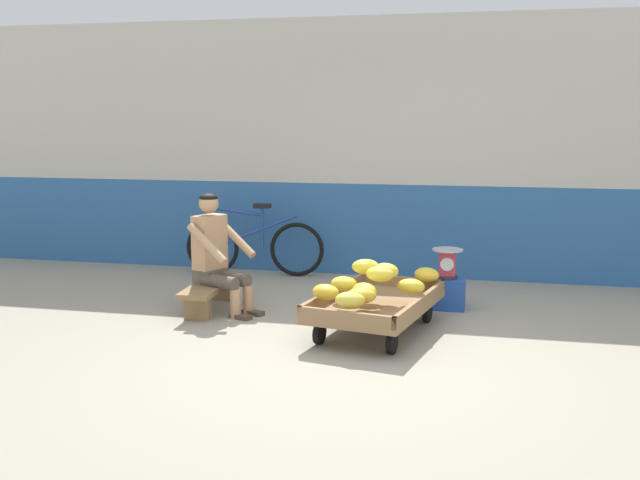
% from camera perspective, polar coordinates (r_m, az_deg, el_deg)
% --- Properties ---
extents(ground_plane, '(80.00, 80.00, 0.00)m').
position_cam_1_polar(ground_plane, '(5.82, 1.53, -9.20)').
color(ground_plane, gray).
extents(back_wall, '(16.00, 0.30, 2.99)m').
position_cam_1_polar(back_wall, '(8.79, 5.77, 7.01)').
color(back_wall, '#2D609E').
rests_on(back_wall, ground).
extents(banana_cart, '(1.11, 1.58, 0.36)m').
position_cam_1_polar(banana_cart, '(6.49, 4.34, -5.05)').
color(banana_cart, '#8E6B47').
rests_on(banana_cart, ground).
extents(banana_pile, '(1.06, 1.34, 0.27)m').
position_cam_1_polar(banana_pile, '(6.35, 4.03, -3.31)').
color(banana_pile, gold).
rests_on(banana_pile, banana_cart).
extents(low_bench, '(0.34, 1.11, 0.27)m').
position_cam_1_polar(low_bench, '(7.32, -8.37, -3.78)').
color(low_bench, olive).
rests_on(low_bench, ground).
extents(vendor_seated, '(0.74, 0.62, 1.14)m').
position_cam_1_polar(vendor_seated, '(7.19, -7.94, -1.02)').
color(vendor_seated, tan).
rests_on(vendor_seated, ground).
extents(plastic_crate, '(0.36, 0.28, 0.30)m').
position_cam_1_polar(plastic_crate, '(7.41, 9.67, -4.05)').
color(plastic_crate, '#234CA8').
rests_on(plastic_crate, ground).
extents(weighing_scale, '(0.30, 0.30, 0.29)m').
position_cam_1_polar(weighing_scale, '(7.34, 9.74, -1.75)').
color(weighing_scale, '#28282D').
rests_on(weighing_scale, plastic_crate).
extents(bicycle_near_left, '(1.66, 0.48, 0.86)m').
position_cam_1_polar(bicycle_near_left, '(8.82, -5.08, -0.45)').
color(bicycle_near_left, black).
rests_on(bicycle_near_left, ground).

